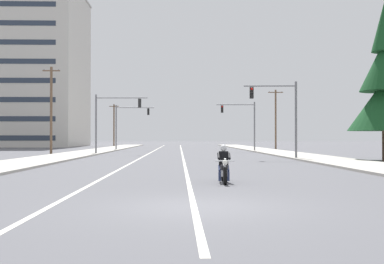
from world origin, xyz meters
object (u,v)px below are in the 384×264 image
traffic_signal_near_right (281,108)px  utility_pole_left_near (51,109)px  traffic_signal_mid_left (127,120)px  utility_pole_right_far (276,118)px  traffic_signal_mid_right (243,119)px  motorcycle_with_rider (224,167)px  apartment_building_far_left_block (10,69)px  utility_pole_left_far (114,124)px  traffic_signal_near_left (111,114)px

traffic_signal_near_right → utility_pole_left_near: size_ratio=0.68×
traffic_signal_mid_left → utility_pole_right_far: 22.17m
traffic_signal_mid_right → utility_pole_left_near: size_ratio=0.68×
traffic_signal_mid_left → traffic_signal_near_right: bearing=-60.7°
motorcycle_with_rider → traffic_signal_mid_right: 40.69m
apartment_building_far_left_block → utility_pole_right_far: bearing=-25.8°
utility_pole_left_far → traffic_signal_near_right: bearing=-69.2°
motorcycle_with_rider → apartment_building_far_left_block: bearing=115.1°
traffic_signal_mid_right → apartment_building_far_left_block: 54.63m
utility_pole_left_far → apartment_building_far_left_block: bearing=178.0°
traffic_signal_near_right → utility_pole_left_near: utility_pole_left_near is taller
motorcycle_with_rider → utility_pole_right_far: 53.01m
utility_pole_right_far → utility_pole_left_far: utility_pole_right_far is taller
traffic_signal_mid_right → traffic_signal_mid_left: bearing=158.3°
motorcycle_with_rider → utility_pole_left_near: (-15.07, 31.19, 4.16)m
traffic_signal_mid_right → utility_pole_left_near: 23.19m
traffic_signal_mid_right → traffic_signal_mid_left: size_ratio=1.00×
motorcycle_with_rider → traffic_signal_near_right: 20.29m
traffic_signal_near_left → traffic_signal_near_right: bearing=-37.4°
traffic_signal_near_left → apartment_building_far_left_block: 52.11m
utility_pole_left_far → apartment_building_far_left_block: (-20.34, 0.70, 10.95)m
utility_pole_right_far → utility_pole_left_far: bearing=140.6°
utility_pole_left_far → traffic_signal_near_left: bearing=-82.5°
traffic_signal_near_right → apartment_building_far_left_block: apartment_building_far_left_block is taller
traffic_signal_mid_left → utility_pole_left_near: 16.14m
motorcycle_with_rider → utility_pole_left_near: size_ratio=0.24×
traffic_signal_mid_left → motorcycle_with_rider: bearing=-79.2°
motorcycle_with_rider → utility_pole_left_near: bearing=115.8°
utility_pole_left_far → traffic_signal_mid_left: bearing=-78.5°
motorcycle_with_rider → utility_pole_left_near: utility_pole_left_near is taller
traffic_signal_near_right → utility_pole_left_near: 24.75m
traffic_signal_near_left → traffic_signal_mid_right: bearing=32.3°
traffic_signal_mid_right → utility_pole_left_far: size_ratio=0.75×
traffic_signal_near_left → traffic_signal_mid_left: (-0.04, 15.54, -0.01)m
motorcycle_with_rider → utility_pole_right_far: size_ratio=0.25×
apartment_building_far_left_block → utility_pole_left_near: bearing=-65.5°
traffic_signal_mid_left → utility_pole_left_near: size_ratio=0.68×
traffic_signal_near_right → utility_pole_left_far: bearing=110.8°
traffic_signal_mid_right → utility_pole_left_far: utility_pole_left_far is taller
traffic_signal_near_right → apartment_building_far_left_block: bearing=126.6°
apartment_building_far_left_block → motorcycle_with_rider: bearing=-64.9°
traffic_signal_mid_right → traffic_signal_mid_left: same height
utility_pole_right_far → traffic_signal_near_right: bearing=-101.1°
motorcycle_with_rider → traffic_signal_mid_right: bearing=81.0°
utility_pole_left_near → utility_pole_left_far: 42.38m
traffic_signal_near_left → utility_pole_left_near: bearing=173.8°
traffic_signal_near_right → utility_pole_right_far: (6.35, 32.36, 0.61)m
traffic_signal_near_left → apartment_building_far_left_block: (-26.00, 43.77, 11.13)m
traffic_signal_near_right → traffic_signal_near_left: bearing=142.6°
traffic_signal_mid_left → utility_pole_left_far: utility_pole_left_far is taller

